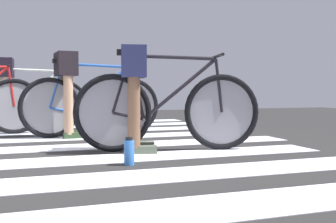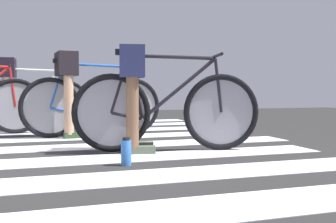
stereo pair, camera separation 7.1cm
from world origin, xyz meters
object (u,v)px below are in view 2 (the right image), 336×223
bicycle_4_of_4 (31,102)px  traffic_cone (218,115)px  bicycle_2_of_4 (93,105)px  cyclist_2_of_4 (67,82)px  water_bottle (126,152)px  cyclist_4_of_4 (8,83)px  cyclist_1_of_4 (133,84)px  bicycle_1_of_4 (167,110)px

bicycle_4_of_4 → traffic_cone: bearing=-35.7°
bicycle_2_of_4 → cyclist_2_of_4: bearing=-180.0°
water_bottle → bicycle_4_of_4: bearing=102.2°
cyclist_4_of_4 → traffic_cone: size_ratio=1.99×
water_bottle → traffic_cone: bearing=47.5°
bicycle_2_of_4 → cyclist_1_of_4: bearing=-87.7°
cyclist_1_of_4 → bicycle_2_of_4: bearing=109.9°
bicycle_4_of_4 → water_bottle: size_ratio=8.15×
cyclist_2_of_4 → traffic_cone: size_ratio=1.95×
bicycle_2_of_4 → water_bottle: 2.02m
cyclist_2_of_4 → traffic_cone: cyclist_2_of_4 is taller
bicycle_4_of_4 → traffic_cone: 2.88m
bicycle_2_of_4 → bicycle_4_of_4: same height
cyclist_1_of_4 → cyclist_2_of_4: (-0.50, 1.33, 0.03)m
cyclist_1_of_4 → cyclist_2_of_4: size_ratio=0.95×
bicycle_4_of_4 → traffic_cone: bicycle_4_of_4 is taller
bicycle_2_of_4 → cyclist_2_of_4: cyclist_2_of_4 is taller
bicycle_1_of_4 → cyclist_1_of_4: size_ratio=1.78×
bicycle_4_of_4 → cyclist_1_of_4: bearing=-69.7°
cyclist_2_of_4 → water_bottle: bearing=-87.0°
bicycle_1_of_4 → water_bottle: bicycle_1_of_4 is taller
bicycle_2_of_4 → traffic_cone: 1.57m
bicycle_4_of_4 → cyclist_4_of_4: bearing=-180.0°
traffic_cone → cyclist_1_of_4: bearing=-142.2°
bicycle_1_of_4 → cyclist_1_of_4: 0.39m
bicycle_2_of_4 → traffic_cone: bearing=-17.2°
cyclist_1_of_4 → water_bottle: size_ratio=4.50×
cyclist_1_of_4 → bicycle_4_of_4: (-0.94, 2.79, -0.24)m
cyclist_4_of_4 → bicycle_4_of_4: bearing=0.0°
bicycle_2_of_4 → traffic_cone: (1.54, -0.31, -0.14)m
bicycle_2_of_4 → water_bottle: bearing=-95.9°
cyclist_1_of_4 → cyclist_2_of_4: 1.42m
bicycle_1_of_4 → water_bottle: 0.82m
cyclist_4_of_4 → traffic_cone: 3.16m
cyclist_1_of_4 → traffic_cone: 1.74m
bicycle_1_of_4 → traffic_cone: 1.53m
bicycle_1_of_4 → cyclist_2_of_4: cyclist_2_of_4 is taller
cyclist_2_of_4 → cyclist_4_of_4: cyclist_4_of_4 is taller
bicycle_2_of_4 → cyclist_4_of_4: size_ratio=1.67×
bicycle_2_of_4 → bicycle_4_of_4: (-0.75, 1.44, 0.00)m
cyclist_1_of_4 → bicycle_4_of_4: cyclist_1_of_4 is taller
bicycle_1_of_4 → bicycle_2_of_4: size_ratio=0.99×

